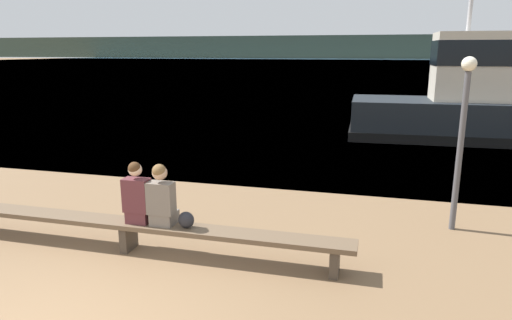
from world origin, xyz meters
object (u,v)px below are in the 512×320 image
shopping_bag (186,220)px  bench_main (128,226)px  person_left (137,196)px  person_right (162,198)px  deck_lamp_post (463,124)px  tugboat_red (460,106)px

shopping_bag → bench_main: bearing=179.0°
person_left → person_right: (0.40, -0.00, 0.01)m
shopping_bag → deck_lamp_post: bearing=28.9°
person_right → shopping_bag: person_right is taller
shopping_bag → deck_lamp_post: (4.02, 2.22, 1.25)m
shopping_bag → tugboat_red: (5.42, 11.23, 0.56)m
shopping_bag → tugboat_red: size_ratio=0.03×
bench_main → deck_lamp_post: 5.66m
person_right → shopping_bag: bearing=-2.5°
shopping_bag → deck_lamp_post: deck_lamp_post is taller
bench_main → person_left: person_left is taller
person_left → deck_lamp_post: (4.81, 2.20, 0.96)m
person_right → tugboat_red: size_ratio=0.13×
deck_lamp_post → person_right: bearing=-153.5°
person_left → tugboat_red: 12.82m
deck_lamp_post → person_left: bearing=-155.4°
person_left → person_right: person_left is taller
person_left → deck_lamp_post: bearing=24.6°
deck_lamp_post → bench_main: bearing=-156.3°
person_right → shopping_bag: size_ratio=3.82×
person_right → deck_lamp_post: bearing=26.5°
bench_main → deck_lamp_post: deck_lamp_post is taller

